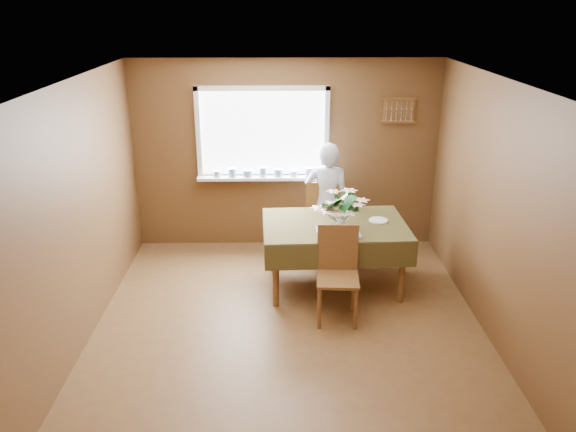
{
  "coord_description": "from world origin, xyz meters",
  "views": [
    {
      "loc": [
        -0.09,
        -4.93,
        3.17
      ],
      "look_at": [
        0.0,
        0.55,
        1.05
      ],
      "focal_mm": 35.0,
      "sensor_mm": 36.0,
      "label": 1
    }
  ],
  "objects_px": {
    "chair_far": "(324,215)",
    "seated_woman": "(327,202)",
    "flower_bouquet": "(341,207)",
    "chair_near": "(338,269)",
    "dining_table": "(335,231)"
  },
  "relations": [
    {
      "from": "dining_table",
      "to": "flower_bouquet",
      "type": "xyz_separation_m",
      "value": [
        0.04,
        -0.21,
        0.38
      ]
    },
    {
      "from": "dining_table",
      "to": "chair_near",
      "type": "xyz_separation_m",
      "value": [
        -0.03,
        -0.67,
        -0.15
      ]
    },
    {
      "from": "chair_far",
      "to": "seated_woman",
      "type": "height_order",
      "value": "seated_woman"
    },
    {
      "from": "chair_near",
      "to": "flower_bouquet",
      "type": "height_order",
      "value": "flower_bouquet"
    },
    {
      "from": "dining_table",
      "to": "flower_bouquet",
      "type": "bearing_deg",
      "value": -82.08
    },
    {
      "from": "dining_table",
      "to": "chair_far",
      "type": "distance_m",
      "value": 0.87
    },
    {
      "from": "seated_woman",
      "to": "flower_bouquet",
      "type": "relative_size",
      "value": 3.1
    },
    {
      "from": "flower_bouquet",
      "to": "dining_table",
      "type": "bearing_deg",
      "value": 100.29
    },
    {
      "from": "chair_near",
      "to": "chair_far",
      "type": "bearing_deg",
      "value": 94.45
    },
    {
      "from": "chair_far",
      "to": "seated_woman",
      "type": "bearing_deg",
      "value": 112.48
    },
    {
      "from": "dining_table",
      "to": "chair_near",
      "type": "height_order",
      "value": "chair_near"
    },
    {
      "from": "flower_bouquet",
      "to": "chair_near",
      "type": "bearing_deg",
      "value": -98.35
    },
    {
      "from": "dining_table",
      "to": "chair_near",
      "type": "relative_size",
      "value": 1.67
    },
    {
      "from": "chair_near",
      "to": "seated_woman",
      "type": "xyz_separation_m",
      "value": [
        -0.0,
        1.42,
        0.23
      ]
    },
    {
      "from": "dining_table",
      "to": "seated_woman",
      "type": "relative_size",
      "value": 1.08
    }
  ]
}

